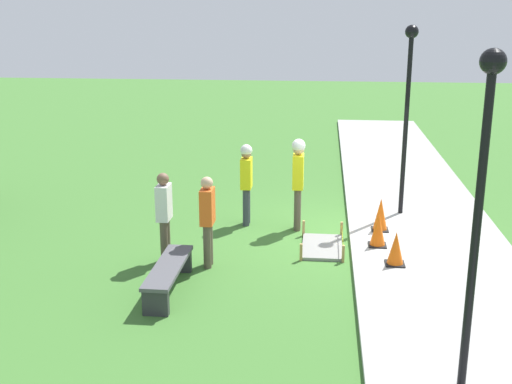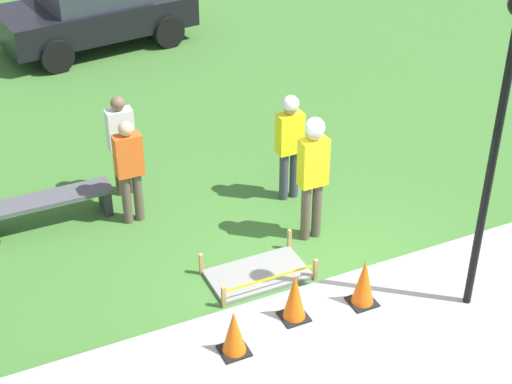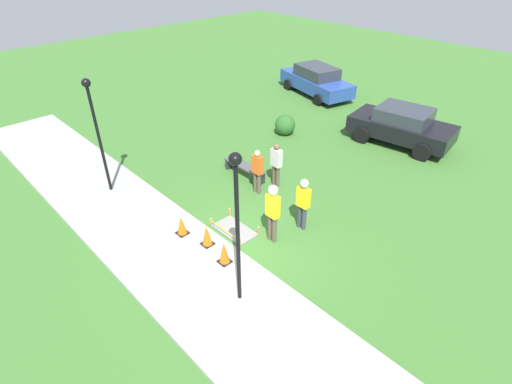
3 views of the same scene
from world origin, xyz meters
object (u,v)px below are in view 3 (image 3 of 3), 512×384
object	(u,v)px
lamppost_far	(95,121)
traffic_cone_sidewalk_edge	(224,253)
parked_car_black	(402,125)
worker_supervisor	(303,200)
park_bench	(245,168)
lamppost_near	(237,212)
worker_assistant	(273,208)
parked_car_blue	(316,80)
traffic_cone_near_patch	(182,225)
bystander_in_orange_shirt	(257,169)
bystander_in_gray_shirt	(276,162)
traffic_cone_far_patch	(207,235)

from	to	relation	value
lamppost_far	traffic_cone_sidewalk_edge	bearing A→B (deg)	5.22
lamppost_far	parked_car_black	distance (m)	12.21
lamppost_far	parked_car_black	world-z (taller)	lamppost_far
worker_supervisor	parked_car_black	bearing A→B (deg)	97.27
park_bench	lamppost_near	distance (m)	6.55
worker_assistant	parked_car_blue	bearing A→B (deg)	123.47
traffic_cone_near_patch	parked_car_blue	distance (m)	13.81
traffic_cone_sidewalk_edge	bystander_in_orange_shirt	bearing A→B (deg)	122.30
parked_car_blue	parked_car_black	distance (m)	6.85
parked_car_black	lamppost_far	bearing A→B (deg)	-122.71
traffic_cone_sidewalk_edge	worker_supervisor	xyz separation A→B (m)	(0.38, 2.80, 0.61)
bystander_in_orange_shirt	traffic_cone_sidewalk_edge	bearing A→B (deg)	-57.70
traffic_cone_near_patch	bystander_in_orange_shirt	world-z (taller)	bystander_in_orange_shirt
worker_assistant	parked_car_black	world-z (taller)	worker_assistant
lamppost_near	parked_car_black	xyz separation A→B (m)	(-1.83, 10.98, -1.92)
lamppost_far	bystander_in_gray_shirt	bearing A→B (deg)	50.33
park_bench	worker_assistant	world-z (taller)	worker_assistant
worker_supervisor	bystander_in_gray_shirt	size ratio (longest dim) A/B	1.05
traffic_cone_sidewalk_edge	lamppost_far	distance (m)	6.12
traffic_cone_near_patch	worker_supervisor	bearing A→B (deg)	52.71
bystander_in_gray_shirt	lamppost_near	bearing A→B (deg)	-55.54
bystander_in_orange_shirt	parked_car_blue	bearing A→B (deg)	118.10
park_bench	worker_assistant	xyz separation A→B (m)	(3.35, -1.95, 0.84)
traffic_cone_far_patch	lamppost_far	bearing A→B (deg)	-172.34
traffic_cone_far_patch	worker_supervisor	size ratio (longest dim) A/B	0.38
traffic_cone_far_patch	lamppost_far	size ratio (longest dim) A/B	0.17
bystander_in_gray_shirt	parked_car_blue	world-z (taller)	bystander_in_gray_shirt
traffic_cone_near_patch	worker_assistant	xyz separation A→B (m)	(2.02, 1.82, 0.78)
parked_car_blue	worker_supervisor	bearing A→B (deg)	-38.71
worker_supervisor	lamppost_near	size ratio (longest dim) A/B	0.43
park_bench	lamppost_near	size ratio (longest dim) A/B	0.46
lamppost_near	lamppost_far	size ratio (longest dim) A/B	1.02
worker_assistant	bystander_in_gray_shirt	distance (m)	3.11
parked_car_black	bystander_in_gray_shirt	bearing A→B (deg)	-109.38
lamppost_near	lamppost_far	xyz separation A→B (m)	(-6.89, 0.03, -0.05)
traffic_cone_near_patch	bystander_in_orange_shirt	size ratio (longest dim) A/B	0.37
worker_supervisor	lamppost_far	world-z (taller)	lamppost_far
worker_supervisor	lamppost_far	bearing A→B (deg)	-151.21
worker_supervisor	parked_car_black	distance (m)	7.69
bystander_in_orange_shirt	bystander_in_gray_shirt	bearing A→B (deg)	81.17
traffic_cone_sidewalk_edge	lamppost_far	size ratio (longest dim) A/B	0.17
parked_car_blue	parked_car_black	xyz separation A→B (m)	(6.48, -2.23, 0.02)
traffic_cone_far_patch	park_bench	xyz separation A→B (m)	(-2.26, 3.53, -0.10)
park_bench	bystander_in_gray_shirt	xyz separation A→B (m)	(1.28, 0.36, 0.61)
traffic_cone_far_patch	bystander_in_gray_shirt	distance (m)	4.05
bystander_in_gray_shirt	lamppost_near	xyz separation A→B (m)	(3.13, -4.57, 1.80)
park_bench	parked_car_blue	bearing A→B (deg)	113.39
park_bench	worker_supervisor	size ratio (longest dim) A/B	1.08
bystander_in_orange_shirt	park_bench	bearing A→B (deg)	158.70
bystander_in_gray_shirt	worker_supervisor	bearing A→B (deg)	-28.09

